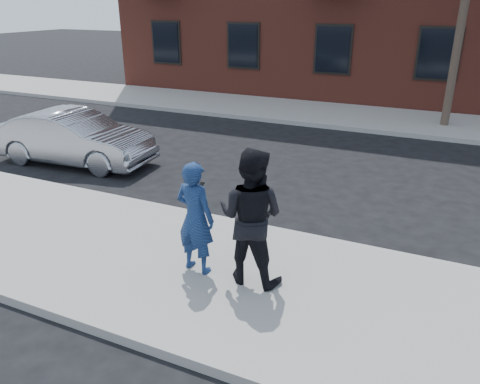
% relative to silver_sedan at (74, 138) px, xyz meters
% --- Properties ---
extents(ground, '(100.00, 100.00, 0.00)m').
position_rel_silver_sedan_xyz_m(ground, '(4.07, -3.20, -0.69)').
color(ground, black).
rests_on(ground, ground).
extents(near_sidewalk, '(50.00, 3.50, 0.15)m').
position_rel_silver_sedan_xyz_m(near_sidewalk, '(4.07, -3.45, -0.61)').
color(near_sidewalk, gray).
rests_on(near_sidewalk, ground).
extents(near_curb, '(50.00, 0.10, 0.15)m').
position_rel_silver_sedan_xyz_m(near_curb, '(4.07, -1.65, -0.61)').
color(near_curb, '#999691').
rests_on(near_curb, ground).
extents(far_sidewalk, '(50.00, 3.50, 0.15)m').
position_rel_silver_sedan_xyz_m(far_sidewalk, '(4.07, 8.05, -0.61)').
color(far_sidewalk, gray).
rests_on(far_sidewalk, ground).
extents(far_curb, '(50.00, 0.10, 0.15)m').
position_rel_silver_sedan_xyz_m(far_curb, '(4.07, 6.25, -0.61)').
color(far_curb, '#999691').
rests_on(far_curb, ground).
extents(silver_sedan, '(4.26, 1.77, 1.37)m').
position_rel_silver_sedan_xyz_m(silver_sedan, '(0.00, 0.00, 0.00)').
color(silver_sedan, '#999BA3').
rests_on(silver_sedan, ground).
extents(man_hoodie, '(0.68, 0.54, 1.73)m').
position_rel_silver_sedan_xyz_m(man_hoodie, '(5.57, -3.46, 0.33)').
color(man_hoodie, navy).
rests_on(man_hoodie, near_sidewalk).
extents(man_peacoat, '(0.99, 0.77, 2.01)m').
position_rel_silver_sedan_xyz_m(man_peacoat, '(6.41, -3.35, 0.47)').
color(man_peacoat, black).
rests_on(man_peacoat, near_sidewalk).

